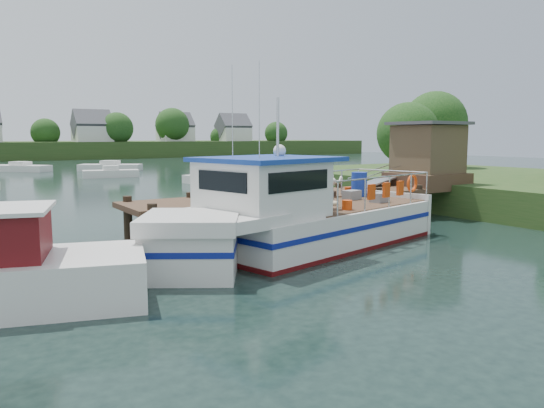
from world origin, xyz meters
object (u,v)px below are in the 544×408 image
lobster_boat (295,219)px  moored_c (223,177)px  moored_b (111,173)px  moored_d (21,168)px  dock (390,170)px  moored_far (110,167)px

lobster_boat → moored_c: size_ratio=1.78×
moored_b → moored_d: bearing=89.8°
moored_c → moored_d: moored_d is taller
moored_b → moored_c: bearing=-79.1°
dock → moored_b: size_ratio=3.19×
dock → moored_d: size_ratio=2.72×
moored_far → moored_b: moored_far is taller
dock → moored_c: dock is taller
dock → moored_c: 22.07m
lobster_boat → moored_c: (10.58, 25.59, -0.68)m
lobster_boat → moored_far: 45.77m
lobster_boat → dock: bearing=11.6°
moored_b → moored_c: size_ratio=0.76×
dock → moored_b: dock is taller
dock → moored_d: (-9.90, 45.39, -1.84)m
moored_b → moored_d: moored_b is taller
lobster_boat → moored_far: (6.74, 45.26, -0.65)m
moored_b → moored_d: (-5.84, 13.80, -0.00)m
dock → lobster_boat: bearing=-155.1°
moored_far → moored_c: bearing=-61.4°
dock → moored_d: dock is taller
dock → lobster_boat: (-8.05, -3.75, -1.17)m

